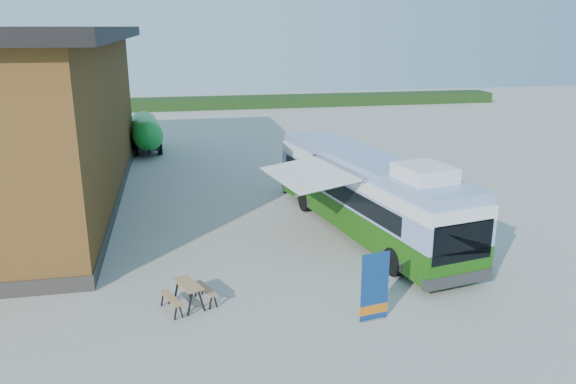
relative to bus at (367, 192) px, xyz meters
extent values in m
plane|color=#BCB7AD|center=(-2.97, -3.02, -1.63)|extent=(100.00, 100.00, 0.00)
cube|color=brown|center=(-13.47, 6.98, 1.87)|extent=(8.00, 20.00, 7.00)
cube|color=black|center=(-13.47, 6.98, 5.62)|extent=(9.60, 21.20, 0.50)
cube|color=#332D28|center=(-13.47, 6.98, -1.38)|extent=(8.10, 20.10, 0.50)
cube|color=#264419|center=(5.03, 34.98, -1.13)|extent=(40.00, 3.00, 1.00)
cube|color=#236B11|center=(-0.01, 0.07, -0.80)|extent=(4.33, 11.31, 1.02)
cube|color=#859ED0|center=(-0.01, 0.07, 0.12)|extent=(4.33, 11.31, 0.83)
cube|color=black|center=(-1.22, 0.31, 0.12)|extent=(1.76, 9.07, 0.65)
cube|color=black|center=(1.02, 0.73, 0.12)|extent=(1.76, 9.07, 0.65)
cube|color=white|center=(-0.01, 0.07, 0.75)|extent=(4.33, 11.31, 0.42)
cube|color=#859ED0|center=(-0.01, 0.07, 1.14)|extent=(4.16, 11.10, 0.37)
cube|color=white|center=(0.64, -3.38, 1.55)|extent=(1.76, 1.91, 0.46)
cube|color=black|center=(1.01, -5.34, -0.02)|extent=(2.05, 0.45, 1.20)
cube|color=#2D2D2D|center=(1.00, -5.29, -1.17)|extent=(2.35, 0.63, 0.37)
cube|color=#2D2D2D|center=(-1.03, 5.43, -1.17)|extent=(2.35, 0.63, 0.37)
cylinder|color=black|center=(-0.34, -3.75, -1.17)|extent=(0.44, 0.96, 0.92)
cylinder|color=black|center=(1.69, -3.37, -1.17)|extent=(0.44, 0.96, 0.92)
cylinder|color=black|center=(-1.63, 3.05, -1.17)|extent=(0.44, 0.96, 0.92)
cylinder|color=black|center=(0.40, 3.43, -1.17)|extent=(0.44, 0.96, 0.92)
cube|color=white|center=(-2.31, -0.33, 0.83)|extent=(2.98, 4.10, 0.29)
cube|color=#A5A8AD|center=(-1.17, -0.11, 1.00)|extent=(0.90, 3.99, 0.15)
cylinder|color=#A5A8AD|center=(-2.02, -1.87, 0.73)|extent=(2.39, 0.50, 0.30)
cylinder|color=#A5A8AD|center=(-2.61, 1.21, 0.73)|extent=(2.39, 0.50, 0.30)
cube|color=navy|center=(-1.92, -6.28, -0.67)|extent=(0.80, 0.18, 1.91)
cube|color=#CB6213|center=(-1.92, -6.28, -1.32)|extent=(0.82, 0.19, 0.27)
cube|color=#A5A8AD|center=(-1.92, -6.28, -1.60)|extent=(0.60, 0.28, 0.06)
cylinder|color=#A5A8AD|center=(-1.92, -6.26, -0.67)|extent=(0.03, 0.03, 1.91)
cube|color=#AA7E50|center=(-6.72, -4.60, -0.93)|extent=(0.86, 1.21, 0.04)
cube|color=#AA7E50|center=(-7.20, -4.79, -1.21)|extent=(0.64, 1.12, 0.03)
cube|color=#AA7E50|center=(-6.25, -4.40, -1.21)|extent=(0.64, 1.12, 0.03)
cube|color=black|center=(-6.70, -5.09, -1.28)|extent=(0.06, 0.06, 0.69)
cube|color=black|center=(-6.39, -4.96, -1.28)|extent=(0.06, 0.06, 0.69)
cube|color=black|center=(-7.05, -4.23, -1.28)|extent=(0.06, 0.06, 0.69)
cube|color=black|center=(-6.74, -4.10, -1.28)|extent=(0.06, 0.06, 0.69)
imported|color=#999999|center=(-1.86, 5.98, -0.74)|extent=(0.74, 0.77, 1.78)
imported|color=#999999|center=(-1.55, 4.84, -0.80)|extent=(0.72, 0.88, 1.67)
cylinder|color=green|center=(-8.67, 16.48, -0.29)|extent=(2.19, 4.14, 1.79)
sphere|color=green|center=(-8.46, 14.50, -0.29)|extent=(1.79, 1.79, 1.79)
sphere|color=green|center=(-8.88, 18.45, -0.29)|extent=(1.79, 1.79, 1.79)
cube|color=black|center=(-8.67, 16.48, -1.08)|extent=(1.62, 4.27, 0.20)
cube|color=black|center=(-8.40, 13.91, -1.13)|extent=(0.24, 1.20, 0.10)
cylinder|color=black|center=(-9.24, 15.22, -1.23)|extent=(0.33, 0.82, 0.79)
cylinder|color=black|center=(-7.86, 15.37, -1.23)|extent=(0.33, 0.82, 0.79)
cylinder|color=black|center=(-9.49, 17.59, -1.23)|extent=(0.33, 0.82, 0.79)
cylinder|color=black|center=(-8.11, 17.74, -1.23)|extent=(0.33, 0.82, 0.79)
camera|label=1|loc=(-6.79, -18.95, 5.89)|focal=35.00mm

